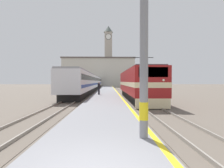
% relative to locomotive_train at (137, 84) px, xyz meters
% --- Properties ---
extents(ground_plane, '(200.00, 200.00, 0.00)m').
position_rel_locomotive_train_xyz_m(ground_plane, '(-3.79, 11.98, -1.89)').
color(ground_plane, '#60564C').
extents(platform, '(3.95, 140.00, 0.36)m').
position_rel_locomotive_train_xyz_m(platform, '(-3.79, 6.98, -1.71)').
color(platform, slate).
rests_on(platform, ground).
extents(rail_track_near, '(2.83, 140.00, 0.16)m').
position_rel_locomotive_train_xyz_m(rail_track_near, '(0.00, 6.98, -1.86)').
color(rail_track_near, '#60564C').
rests_on(rail_track_near, ground).
extents(rail_track_far, '(2.83, 140.00, 0.16)m').
position_rel_locomotive_train_xyz_m(rail_track_far, '(-7.72, 6.98, -1.86)').
color(rail_track_far, '#60564C').
rests_on(rail_track_far, ground).
extents(locomotive_train, '(2.92, 15.99, 4.67)m').
position_rel_locomotive_train_xyz_m(locomotive_train, '(0.00, 0.00, 0.00)').
color(locomotive_train, black).
rests_on(locomotive_train, ground).
extents(passenger_train, '(2.92, 54.87, 3.72)m').
position_rel_locomotive_train_xyz_m(passenger_train, '(-7.72, 23.30, 0.12)').
color(passenger_train, black).
rests_on(passenger_train, ground).
extents(catenary_mast, '(2.63, 0.30, 7.78)m').
position_rel_locomotive_train_xyz_m(catenary_mast, '(-2.25, -15.62, 2.31)').
color(catenary_mast, gray).
rests_on(catenary_mast, platform).
extents(person_on_platform, '(0.34, 0.34, 1.81)m').
position_rel_locomotive_train_xyz_m(person_on_platform, '(-4.85, 3.40, -0.58)').
color(person_on_platform, '#23232D').
rests_on(person_on_platform, platform).
extents(clock_tower, '(4.17, 4.17, 27.40)m').
position_rel_locomotive_train_xyz_m(clock_tower, '(-3.44, 58.03, 12.54)').
color(clock_tower, '#ADA393').
rests_on(clock_tower, ground).
extents(station_building, '(29.01, 9.34, 11.71)m').
position_rel_locomotive_train_xyz_m(station_building, '(-7.38, 50.46, 3.99)').
color(station_building, beige).
rests_on(station_building, ground).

